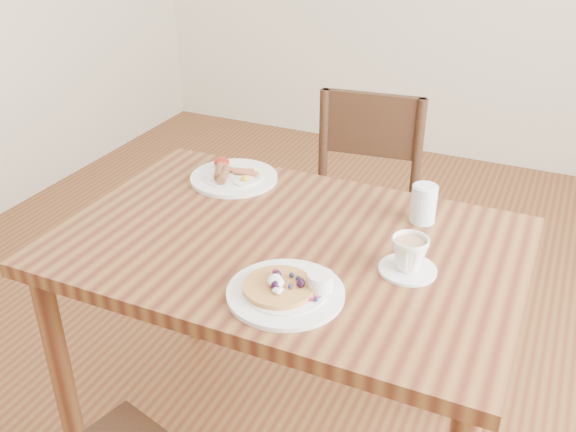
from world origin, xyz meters
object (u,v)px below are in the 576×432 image
Objects in this scene: pancake_plate at (287,290)px; breakfast_plate at (233,176)px; teacup_saucer at (409,256)px; water_glass at (424,204)px; chair_far at (360,204)px; dining_table at (288,271)px.

pancake_plate is 0.63m from breakfast_plate.
breakfast_plate is at bearing 156.61° from teacup_saucer.
teacup_saucer is (0.22, 0.21, 0.03)m from pancake_plate.
pancake_plate is 1.00× the size of breakfast_plate.
teacup_saucer is 1.32× the size of water_glass.
breakfast_plate is 2.54× the size of water_glass.
chair_far reaches higher than water_glass.
water_glass reaches higher than teacup_saucer.
teacup_saucer reaches higher than dining_table.
water_glass reaches higher than pancake_plate.
chair_far is 3.26× the size of breakfast_plate.
pancake_plate is 1.93× the size of teacup_saucer.
teacup_saucer is at bearing 43.45° from pancake_plate.
chair_far reaches higher than breakfast_plate.
water_glass is at bearing 67.67° from pancake_plate.
teacup_saucer reaches higher than pancake_plate.
teacup_saucer is at bearing 108.89° from chair_far.
dining_table is 0.35m from teacup_saucer.
pancake_plate is at bearing -112.33° from water_glass.
pancake_plate is (0.14, -0.96, 0.27)m from chair_far.
water_glass reaches higher than breakfast_plate.
pancake_plate is at bearing -136.55° from teacup_saucer.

